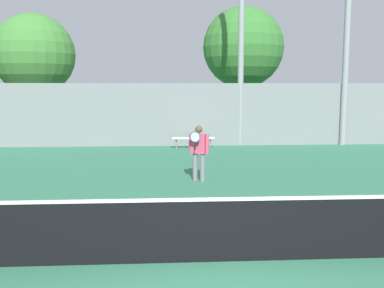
{
  "coord_description": "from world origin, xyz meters",
  "views": [
    {
      "loc": [
        -0.76,
        -6.69,
        2.72
      ],
      "look_at": [
        0.12,
        7.24,
        0.93
      ],
      "focal_mm": 42.0,
      "sensor_mm": 36.0,
      "label": 1
    }
  ],
  "objects_px": {
    "tennis_player": "(199,150)",
    "tree_green_tall": "(34,55)",
    "bench_courtside_far": "(193,139)",
    "light_pole_center_back": "(347,37)",
    "tennis_net": "(214,229)",
    "tree_green_broad": "(243,48)"
  },
  "relations": [
    {
      "from": "tennis_player",
      "to": "tree_green_tall",
      "type": "relative_size",
      "value": 0.24
    },
    {
      "from": "bench_courtside_far",
      "to": "light_pole_center_back",
      "type": "xyz_separation_m",
      "value": [
        7.09,
        0.91,
        4.5
      ]
    },
    {
      "from": "light_pole_center_back",
      "to": "tree_green_tall",
      "type": "height_order",
      "value": "light_pole_center_back"
    },
    {
      "from": "light_pole_center_back",
      "to": "tree_green_tall",
      "type": "distance_m",
      "value": 16.08
    },
    {
      "from": "bench_courtside_far",
      "to": "light_pole_center_back",
      "type": "height_order",
      "value": "light_pole_center_back"
    },
    {
      "from": "tennis_net",
      "to": "light_pole_center_back",
      "type": "height_order",
      "value": "light_pole_center_back"
    },
    {
      "from": "tennis_player",
      "to": "bench_courtside_far",
      "type": "relative_size",
      "value": 0.86
    },
    {
      "from": "tennis_net",
      "to": "tree_green_tall",
      "type": "height_order",
      "value": "tree_green_tall"
    },
    {
      "from": "tree_green_broad",
      "to": "tree_green_tall",
      "type": "bearing_deg",
      "value": -172.63
    },
    {
      "from": "tree_green_tall",
      "to": "tree_green_broad",
      "type": "relative_size",
      "value": 0.9
    },
    {
      "from": "tennis_player",
      "to": "bench_courtside_far",
      "type": "height_order",
      "value": "tennis_player"
    },
    {
      "from": "tree_green_tall",
      "to": "tree_green_broad",
      "type": "bearing_deg",
      "value": 7.37
    },
    {
      "from": "tennis_player",
      "to": "bench_courtside_far",
      "type": "xyz_separation_m",
      "value": [
        0.3,
        6.81,
        -0.47
      ]
    },
    {
      "from": "light_pole_center_back",
      "to": "tree_green_broad",
      "type": "relative_size",
      "value": 1.17
    },
    {
      "from": "tennis_player",
      "to": "light_pole_center_back",
      "type": "relative_size",
      "value": 0.19
    },
    {
      "from": "tree_green_tall",
      "to": "tree_green_broad",
      "type": "xyz_separation_m",
      "value": [
        11.69,
        1.51,
        0.58
      ]
    },
    {
      "from": "tennis_net",
      "to": "bench_courtside_far",
      "type": "xyz_separation_m",
      "value": [
        0.53,
        12.85,
        -0.07
      ]
    },
    {
      "from": "tennis_player",
      "to": "light_pole_center_back",
      "type": "bearing_deg",
      "value": 72.78
    },
    {
      "from": "tennis_player",
      "to": "light_pole_center_back",
      "type": "height_order",
      "value": "light_pole_center_back"
    },
    {
      "from": "tennis_net",
      "to": "tree_green_tall",
      "type": "xyz_separation_m",
      "value": [
        -7.74,
        18.49,
        3.9
      ]
    },
    {
      "from": "bench_courtside_far",
      "to": "light_pole_center_back",
      "type": "relative_size",
      "value": 0.22
    },
    {
      "from": "tennis_net",
      "to": "tennis_player",
      "type": "height_order",
      "value": "tennis_player"
    }
  ]
}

